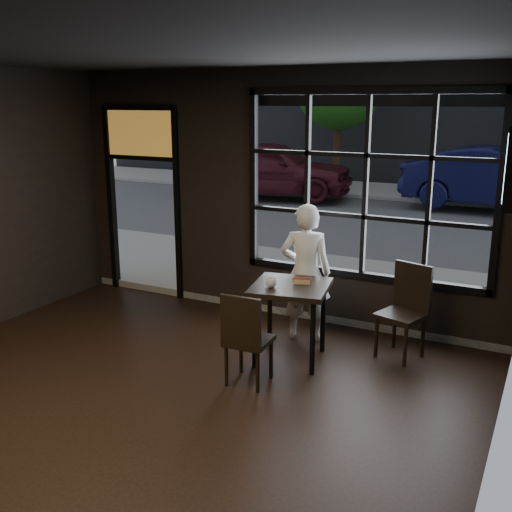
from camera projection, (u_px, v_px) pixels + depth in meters
The scene contains 15 objects.
floor at pixel (96, 440), 5.09m from camera, with size 6.00×7.00×0.02m, color black.
ceiling at pixel (66, 40), 4.28m from camera, with size 6.00×7.00×0.02m, color black.
wall_right at pixel (489, 319), 3.36m from camera, with size 0.04×7.00×3.20m, color black.
window_frame at pixel (366, 187), 7.12m from camera, with size 3.06×0.12×2.28m, color black.
stained_transom at pixel (141, 133), 8.44m from camera, with size 1.20×0.06×0.70m, color orange.
street_asphalt at pixel (479, 168), 25.76m from camera, with size 60.00×41.00×0.04m, color #545456.
cafe_table at pixel (290, 322), 6.56m from camera, with size 0.80×0.80×0.87m, color black.
chair_near at pixel (249, 337), 6.00m from camera, with size 0.42×0.42×0.98m, color black.
chair_window at pixel (401, 312), 6.60m from camera, with size 0.45×0.45×1.05m, color black.
man at pixel (305, 272), 7.06m from camera, with size 0.60×0.40×1.65m, color white.
hotdog at pixel (302, 281), 6.49m from camera, with size 0.20×0.08×0.06m, color tan, non-canonical shape.
cup at pixel (271, 283), 6.36m from camera, with size 0.12×0.12×0.10m, color silver.
navy_car at pixel (500, 179), 15.09m from camera, with size 1.65×4.75×1.56m, color black.
maroon_car at pixel (270, 168), 17.28m from camera, with size 1.91×4.76×1.62m, color #48141F.
tree_left at pixel (339, 86), 18.26m from camera, with size 2.68×2.68×4.58m.
Camera 1 is at (3.28, -3.41, 2.79)m, focal length 42.00 mm.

